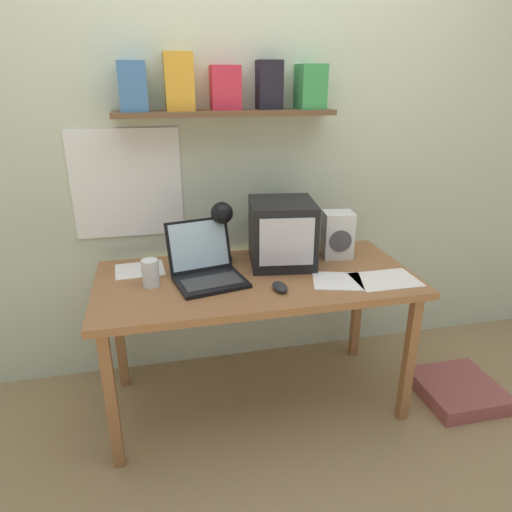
{
  "coord_description": "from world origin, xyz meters",
  "views": [
    {
      "loc": [
        -0.43,
        -1.9,
        1.57
      ],
      "look_at": [
        0.0,
        0.0,
        0.81
      ],
      "focal_mm": 32.0,
      "sensor_mm": 36.0,
      "label": 1
    }
  ],
  "objects_px": {
    "space_heater": "(338,235)",
    "computer_mouse": "(280,287)",
    "crt_monitor": "(282,233)",
    "desk_lamp": "(221,223)",
    "juice_glass": "(151,274)",
    "corner_desk": "(256,288)",
    "loose_paper_near_laptop": "(386,280)",
    "printed_handout": "(140,270)",
    "open_notebook": "(337,281)",
    "laptop": "(206,265)",
    "floor_cushion": "(458,390)"
  },
  "relations": [
    {
      "from": "space_heater",
      "to": "computer_mouse",
      "type": "distance_m",
      "value": 0.52
    },
    {
      "from": "crt_monitor",
      "to": "desk_lamp",
      "type": "xyz_separation_m",
      "value": [
        -0.29,
        0.04,
        0.06
      ]
    },
    {
      "from": "juice_glass",
      "to": "space_heater",
      "type": "xyz_separation_m",
      "value": [
        0.94,
        0.15,
        0.06
      ]
    },
    {
      "from": "corner_desk",
      "to": "loose_paper_near_laptop",
      "type": "bearing_deg",
      "value": -17.34
    },
    {
      "from": "printed_handout",
      "to": "open_notebook",
      "type": "xyz_separation_m",
      "value": [
        0.88,
        -0.33,
        0.0
      ]
    },
    {
      "from": "laptop",
      "to": "printed_handout",
      "type": "xyz_separation_m",
      "value": [
        -0.3,
        0.16,
        -0.06
      ]
    },
    {
      "from": "space_heater",
      "to": "printed_handout",
      "type": "height_order",
      "value": "space_heater"
    },
    {
      "from": "loose_paper_near_laptop",
      "to": "floor_cushion",
      "type": "xyz_separation_m",
      "value": [
        0.47,
        -0.03,
        -0.67
      ]
    },
    {
      "from": "crt_monitor",
      "to": "floor_cushion",
      "type": "height_order",
      "value": "crt_monitor"
    },
    {
      "from": "computer_mouse",
      "to": "open_notebook",
      "type": "height_order",
      "value": "computer_mouse"
    },
    {
      "from": "loose_paper_near_laptop",
      "to": "laptop",
      "type": "bearing_deg",
      "value": 165.64
    },
    {
      "from": "space_heater",
      "to": "printed_handout",
      "type": "distance_m",
      "value": 1.0
    },
    {
      "from": "laptop",
      "to": "floor_cushion",
      "type": "bearing_deg",
      "value": -22.33
    },
    {
      "from": "desk_lamp",
      "to": "open_notebook",
      "type": "distance_m",
      "value": 0.61
    },
    {
      "from": "laptop",
      "to": "loose_paper_near_laptop",
      "type": "relative_size",
      "value": 1.28
    },
    {
      "from": "juice_glass",
      "to": "loose_paper_near_laptop",
      "type": "xyz_separation_m",
      "value": [
        1.05,
        -0.18,
        -0.05
      ]
    },
    {
      "from": "desk_lamp",
      "to": "laptop",
      "type": "bearing_deg",
      "value": -135.3
    },
    {
      "from": "corner_desk",
      "to": "computer_mouse",
      "type": "relative_size",
      "value": 13.35
    },
    {
      "from": "computer_mouse",
      "to": "loose_paper_near_laptop",
      "type": "distance_m",
      "value": 0.5
    },
    {
      "from": "corner_desk",
      "to": "desk_lamp",
      "type": "height_order",
      "value": "desk_lamp"
    },
    {
      "from": "corner_desk",
      "to": "crt_monitor",
      "type": "height_order",
      "value": "crt_monitor"
    },
    {
      "from": "space_heater",
      "to": "laptop",
      "type": "bearing_deg",
      "value": -161.49
    },
    {
      "from": "printed_handout",
      "to": "floor_cushion",
      "type": "xyz_separation_m",
      "value": [
        1.57,
        -0.4,
        -0.67
      ]
    },
    {
      "from": "corner_desk",
      "to": "space_heater",
      "type": "distance_m",
      "value": 0.52
    },
    {
      "from": "laptop",
      "to": "space_heater",
      "type": "relative_size",
      "value": 1.56
    },
    {
      "from": "open_notebook",
      "to": "printed_handout",
      "type": "bearing_deg",
      "value": 159.25
    },
    {
      "from": "computer_mouse",
      "to": "floor_cushion",
      "type": "bearing_deg",
      "value": -2.22
    },
    {
      "from": "open_notebook",
      "to": "computer_mouse",
      "type": "bearing_deg",
      "value": -173.58
    },
    {
      "from": "laptop",
      "to": "computer_mouse",
      "type": "bearing_deg",
      "value": -45.67
    },
    {
      "from": "laptop",
      "to": "desk_lamp",
      "type": "relative_size",
      "value": 1.15
    },
    {
      "from": "juice_glass",
      "to": "computer_mouse",
      "type": "distance_m",
      "value": 0.57
    },
    {
      "from": "corner_desk",
      "to": "loose_paper_near_laptop",
      "type": "height_order",
      "value": "loose_paper_near_laptop"
    },
    {
      "from": "space_heater",
      "to": "floor_cushion",
      "type": "relative_size",
      "value": 0.6
    },
    {
      "from": "space_heater",
      "to": "floor_cushion",
      "type": "height_order",
      "value": "space_heater"
    },
    {
      "from": "space_heater",
      "to": "computer_mouse",
      "type": "bearing_deg",
      "value": -132.21
    },
    {
      "from": "corner_desk",
      "to": "printed_handout",
      "type": "xyz_separation_m",
      "value": [
        -0.53,
        0.19,
        0.07
      ]
    },
    {
      "from": "crt_monitor",
      "to": "desk_lamp",
      "type": "height_order",
      "value": "desk_lamp"
    },
    {
      "from": "loose_paper_near_laptop",
      "to": "open_notebook",
      "type": "height_order",
      "value": "same"
    },
    {
      "from": "laptop",
      "to": "corner_desk",
      "type": "bearing_deg",
      "value": -18.45
    },
    {
      "from": "crt_monitor",
      "to": "corner_desk",
      "type": "bearing_deg",
      "value": -132.06
    },
    {
      "from": "space_heater",
      "to": "open_notebook",
      "type": "height_order",
      "value": "space_heater"
    },
    {
      "from": "juice_glass",
      "to": "computer_mouse",
      "type": "height_order",
      "value": "juice_glass"
    },
    {
      "from": "desk_lamp",
      "to": "loose_paper_near_laptop",
      "type": "relative_size",
      "value": 1.11
    },
    {
      "from": "laptop",
      "to": "printed_handout",
      "type": "distance_m",
      "value": 0.35
    },
    {
      "from": "loose_paper_near_laptop",
      "to": "printed_handout",
      "type": "bearing_deg",
      "value": 161.45
    },
    {
      "from": "desk_lamp",
      "to": "open_notebook",
      "type": "bearing_deg",
      "value": -45.72
    },
    {
      "from": "corner_desk",
      "to": "juice_glass",
      "type": "xyz_separation_m",
      "value": [
        -0.48,
        0.0,
        0.12
      ]
    },
    {
      "from": "space_heater",
      "to": "loose_paper_near_laptop",
      "type": "height_order",
      "value": "space_heater"
    },
    {
      "from": "space_heater",
      "to": "desk_lamp",
      "type": "bearing_deg",
      "value": -174.23
    },
    {
      "from": "loose_paper_near_laptop",
      "to": "computer_mouse",
      "type": "bearing_deg",
      "value": 179.51
    }
  ]
}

